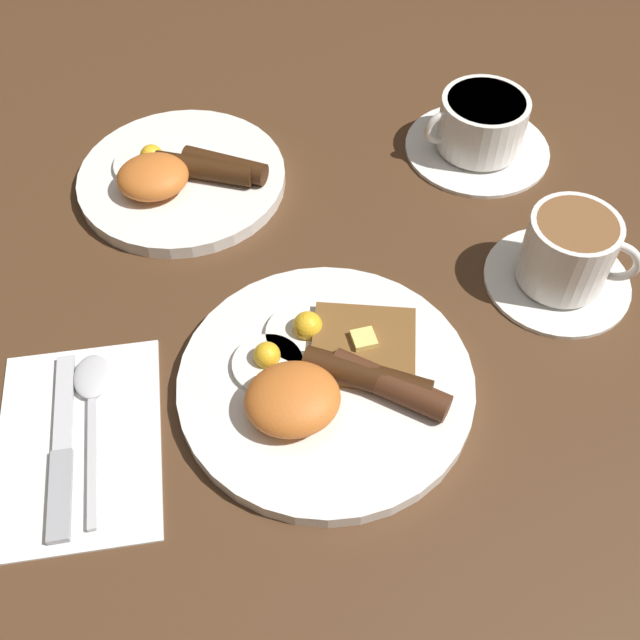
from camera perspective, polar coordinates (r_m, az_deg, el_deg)
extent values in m
plane|color=#4C301C|center=(0.65, 0.45, -5.18)|extent=(3.00, 3.00, 0.00)
cylinder|color=white|center=(0.65, 0.45, -4.82)|extent=(0.26, 0.26, 0.01)
cylinder|color=white|center=(0.65, -4.01, -3.39)|extent=(0.06, 0.06, 0.01)
sphere|color=yellow|center=(0.64, -4.07, -2.69)|extent=(0.02, 0.02, 0.02)
cylinder|color=white|center=(0.67, -1.24, -1.06)|extent=(0.07, 0.07, 0.01)
sphere|color=yellow|center=(0.66, -0.95, -0.45)|extent=(0.03, 0.03, 0.03)
ellipsoid|color=orange|center=(0.61, -2.11, -6.03)|extent=(0.08, 0.07, 0.04)
cylinder|color=#4C2816|center=(0.63, 5.33, -4.92)|extent=(0.10, 0.08, 0.02)
cylinder|color=#391F0D|center=(0.63, 3.59, -4.30)|extent=(0.11, 0.08, 0.02)
cube|color=brown|center=(0.65, 3.32, -1.96)|extent=(0.11, 0.10, 0.01)
cube|color=#F4E072|center=(0.65, 3.36, -1.44)|extent=(0.02, 0.02, 0.01)
cylinder|color=white|center=(0.83, -10.44, 10.54)|extent=(0.22, 0.22, 0.01)
cylinder|color=white|center=(0.84, -12.61, 11.53)|extent=(0.08, 0.08, 0.01)
sphere|color=yellow|center=(0.84, -12.69, 12.08)|extent=(0.03, 0.03, 0.03)
ellipsoid|color=orange|center=(0.81, -12.63, 10.60)|extent=(0.07, 0.07, 0.03)
cylinder|color=#3A1F0D|center=(0.81, -7.28, 11.60)|extent=(0.09, 0.07, 0.02)
cylinder|color=#371E0C|center=(0.81, -8.84, 11.33)|extent=(0.11, 0.07, 0.02)
cylinder|color=white|center=(0.76, 17.62, 3.01)|extent=(0.14, 0.14, 0.01)
cylinder|color=white|center=(0.73, 18.36, 5.05)|extent=(0.08, 0.08, 0.07)
cylinder|color=brown|center=(0.71, 19.04, 6.87)|extent=(0.07, 0.07, 0.00)
torus|color=white|center=(0.73, 21.53, 4.20)|extent=(0.04, 0.03, 0.05)
cylinder|color=white|center=(0.89, 11.89, 12.78)|extent=(0.16, 0.16, 0.01)
cylinder|color=white|center=(0.86, 12.26, 14.49)|extent=(0.10, 0.10, 0.06)
cylinder|color=brown|center=(0.85, 12.57, 15.92)|extent=(0.08, 0.08, 0.00)
torus|color=white|center=(0.84, 9.26, 14.26)|extent=(0.04, 0.01, 0.04)
cube|color=white|center=(0.66, -17.90, -8.81)|extent=(0.14, 0.20, 0.01)
cube|color=silver|center=(0.67, -18.91, -5.92)|extent=(0.02, 0.09, 0.00)
cube|color=#9E9EA3|center=(0.63, -19.19, -12.45)|extent=(0.02, 0.08, 0.01)
ellipsoid|color=silver|center=(0.68, -16.98, -4.14)|extent=(0.03, 0.05, 0.01)
cube|color=silver|center=(0.64, -16.97, -10.24)|extent=(0.01, 0.12, 0.00)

